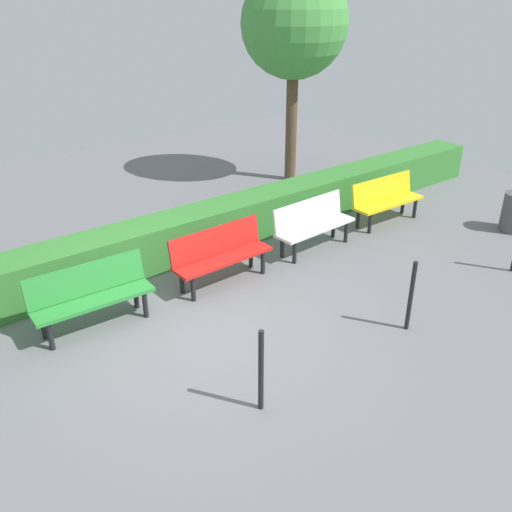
{
  "coord_description": "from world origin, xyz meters",
  "views": [
    {
      "loc": [
        3.09,
        5.23,
        4.1
      ],
      "look_at": [
        -1.33,
        -0.42,
        0.55
      ],
      "focal_mm": 38.15,
      "sensor_mm": 36.0,
      "label": 1
    }
  ],
  "objects": [
    {
      "name": "railing_post_far",
      "position": [
        0.24,
        1.67,
        0.5
      ],
      "size": [
        0.06,
        0.06,
        1.0
      ],
      "primitive_type": "cylinder",
      "color": "black",
      "rests_on": "ground_plane"
    },
    {
      "name": "tree_near",
      "position": [
        -5.2,
        -4.07,
        3.39
      ],
      "size": [
        2.29,
        2.29,
        4.57
      ],
      "color": "brown",
      "rests_on": "ground_plane"
    },
    {
      "name": "hedge_row",
      "position": [
        -0.92,
        -2.06,
        0.37
      ],
      "size": [
        15.27,
        0.72,
        0.75
      ],
      "primitive_type": "cube",
      "color": "#387F33",
      "rests_on": "ground_plane"
    },
    {
      "name": "bench_white",
      "position": [
        -2.98,
        -0.95,
        0.48
      ],
      "size": [
        1.6,
        0.52,
        0.86
      ],
      "rotation": [
        0.0,
        0.0,
        0.05
      ],
      "color": "white",
      "rests_on": "ground_plane"
    },
    {
      "name": "bench_green",
      "position": [
        0.99,
        -0.99,
        0.48
      ],
      "size": [
        1.61,
        0.52,
        0.86
      ],
      "rotation": [
        0.0,
        0.0,
        -0.04
      ],
      "color": "#2D8C38",
      "rests_on": "ground_plane"
    },
    {
      "name": "railing_post_mid",
      "position": [
        -2.25,
        1.67,
        0.5
      ],
      "size": [
        0.06,
        0.06,
        1.0
      ],
      "primitive_type": "cylinder",
      "color": "black",
      "rests_on": "ground_plane"
    },
    {
      "name": "ground_plane",
      "position": [
        0.0,
        0.0,
        0.0
      ],
      "size": [
        19.27,
        19.27,
        0.0
      ],
      "primitive_type": "plane",
      "color": "slate"
    },
    {
      "name": "bench_yellow",
      "position": [
        -4.91,
        -0.97,
        0.48
      ],
      "size": [
        1.59,
        0.5,
        0.86
      ],
      "rotation": [
        0.0,
        0.0,
        -0.03
      ],
      "color": "yellow",
      "rests_on": "ground_plane"
    },
    {
      "name": "bench_red",
      "position": [
        -1.05,
        -0.94,
        0.48
      ],
      "size": [
        1.63,
        0.5,
        0.86
      ],
      "rotation": [
        0.0,
        0.0,
        0.03
      ],
      "color": "red",
      "rests_on": "ground_plane"
    }
  ]
}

